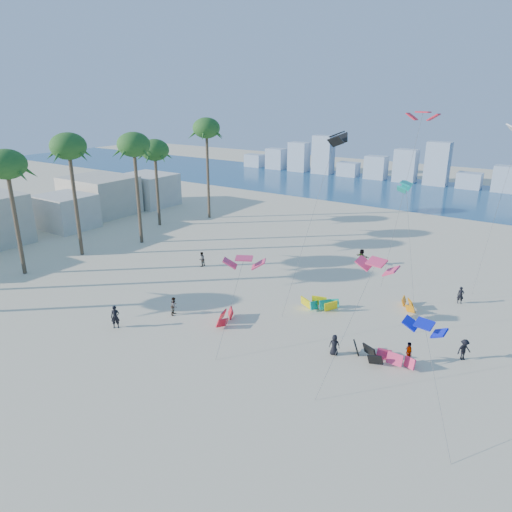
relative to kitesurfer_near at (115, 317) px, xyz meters
The scene contains 10 objects.
ground 7.49m from the kitesurfer_near, 59.59° to the right, with size 220.00×220.00×0.00m, color beige.
ocean 65.70m from the kitesurfer_near, 86.72° to the left, with size 220.00×220.00×0.00m, color navy.
kitesurfer_near is the anchor object (origin of this frame).
kitesurfer_mid 4.81m from the kitesurfer_near, 63.07° to the left, with size 0.75×0.58×1.53m, color gray.
kitesurfers_far 20.37m from the kitesurfer_near, 48.51° to the left, with size 27.74×19.11×1.75m.
grounded_kites 16.99m from the kitesurfer_near, 34.88° to the left, with size 15.88×13.71×1.01m.
flying_kites 25.12m from the kitesurfer_near, 37.49° to the left, with size 30.26×27.90×16.33m.
palm_row 22.38m from the kitesurfer_near, 150.57° to the left, with size 7.79×44.80×14.67m.
beachfront_buildings 33.26m from the kitesurfer_near, 154.30° to the left, with size 11.50×43.00×6.00m.
distant_skyline 75.66m from the kitesurfer_near, 88.05° to the left, with size 85.00×3.00×8.40m.
Camera 1 is at (23.72, -14.68, 17.48)m, focal length 32.90 mm.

